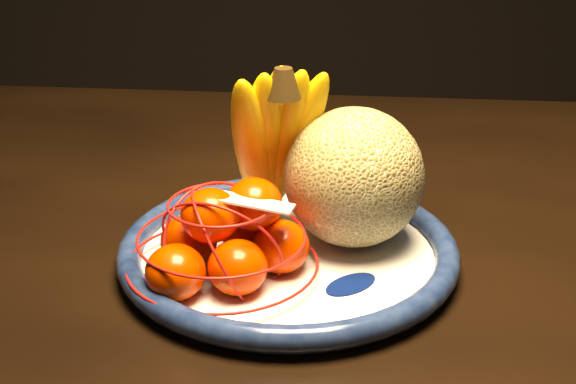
{
  "coord_description": "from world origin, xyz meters",
  "views": [
    {
      "loc": [
        0.18,
        -0.69,
        1.08
      ],
      "look_at": [
        0.19,
        -0.02,
        0.78
      ],
      "focal_mm": 50.0,
      "sensor_mm": 36.0,
      "label": 1
    }
  ],
  "objects_px": {
    "dining_table": "(202,266)",
    "mandarin_bag": "(227,240)",
    "cantaloupe": "(354,177)",
    "banana_bunch": "(273,139)",
    "fruit_bowl": "(288,252)"
  },
  "relations": [
    {
      "from": "dining_table",
      "to": "mandarin_bag",
      "type": "distance_m",
      "value": 0.21
    },
    {
      "from": "cantaloupe",
      "to": "fruit_bowl",
      "type": "bearing_deg",
      "value": -159.3
    },
    {
      "from": "banana_bunch",
      "to": "cantaloupe",
      "type": "bearing_deg",
      "value": -38.33
    },
    {
      "from": "cantaloupe",
      "to": "mandarin_bag",
      "type": "relative_size",
      "value": 0.61
    },
    {
      "from": "dining_table",
      "to": "cantaloupe",
      "type": "height_order",
      "value": "cantaloupe"
    },
    {
      "from": "banana_bunch",
      "to": "mandarin_bag",
      "type": "distance_m",
      "value": 0.12
    },
    {
      "from": "dining_table",
      "to": "fruit_bowl",
      "type": "xyz_separation_m",
      "value": [
        0.09,
        -0.13,
        0.09
      ]
    },
    {
      "from": "dining_table",
      "to": "banana_bunch",
      "type": "distance_m",
      "value": 0.21
    },
    {
      "from": "fruit_bowl",
      "to": "mandarin_bag",
      "type": "bearing_deg",
      "value": -145.48
    },
    {
      "from": "dining_table",
      "to": "banana_bunch",
      "type": "height_order",
      "value": "banana_bunch"
    },
    {
      "from": "fruit_bowl",
      "to": "banana_bunch",
      "type": "relative_size",
      "value": 1.71
    },
    {
      "from": "dining_table",
      "to": "fruit_bowl",
      "type": "relative_size",
      "value": 4.72
    },
    {
      "from": "dining_table",
      "to": "fruit_bowl",
      "type": "height_order",
      "value": "fruit_bowl"
    },
    {
      "from": "cantaloupe",
      "to": "banana_bunch",
      "type": "xyz_separation_m",
      "value": [
        -0.08,
        0.03,
        0.03
      ]
    },
    {
      "from": "fruit_bowl",
      "to": "mandarin_bag",
      "type": "distance_m",
      "value": 0.07
    }
  ]
}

